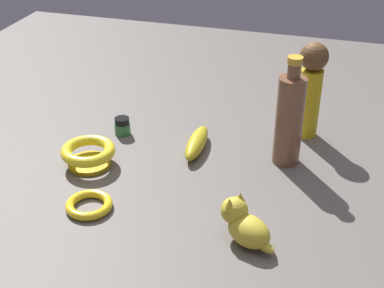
% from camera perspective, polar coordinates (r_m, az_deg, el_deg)
% --- Properties ---
extents(ground, '(2.00, 2.00, 0.00)m').
position_cam_1_polar(ground, '(1.33, 0.00, -2.23)').
color(ground, '#5B5651').
extents(banana, '(0.16, 0.05, 0.04)m').
position_cam_1_polar(banana, '(1.38, 0.49, 0.13)').
color(banana, gold).
rests_on(banana, ground).
extents(bowl, '(0.13, 0.13, 0.05)m').
position_cam_1_polar(bowl, '(1.34, -10.62, -0.95)').
color(bowl, '#B49911').
rests_on(bowl, ground).
extents(cat_figurine, '(0.10, 0.12, 0.09)m').
position_cam_1_polar(cat_figurine, '(1.09, 5.42, -8.21)').
color(cat_figurine, gold).
rests_on(cat_figurine, ground).
extents(nail_polish_jar, '(0.04, 0.04, 0.05)m').
position_cam_1_polar(nail_polish_jar, '(1.46, -7.19, 1.84)').
color(nail_polish_jar, '#326F38').
rests_on(nail_polish_jar, ground).
extents(bottle_tall, '(0.07, 0.07, 0.27)m').
position_cam_1_polar(bottle_tall, '(1.31, 9.99, 2.60)').
color(bottle_tall, brown).
rests_on(bottle_tall, ground).
extents(person_figure_adult, '(0.08, 0.08, 0.25)m').
position_cam_1_polar(person_figure_adult, '(1.43, 12.14, 5.88)').
color(person_figure_adult, gold).
rests_on(person_figure_adult, ground).
extents(bangle, '(0.10, 0.10, 0.02)m').
position_cam_1_polar(bangle, '(1.20, -10.55, -6.17)').
color(bangle, yellow).
rests_on(bangle, ground).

